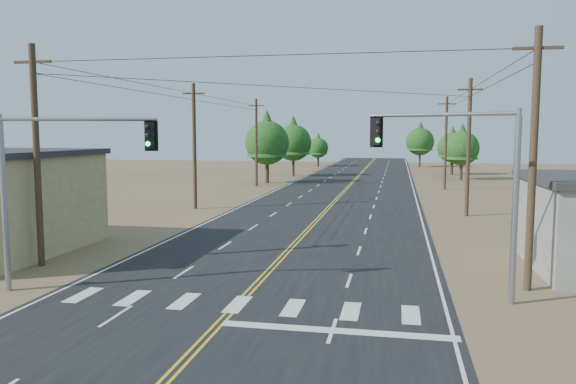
# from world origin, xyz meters

# --- Properties ---
(road) EXTENTS (15.00, 200.00, 0.02)m
(road) POSITION_xyz_m (0.00, 30.00, 0.01)
(road) COLOR black
(road) RESTS_ON ground
(utility_pole_left_near) EXTENTS (1.80, 0.30, 10.00)m
(utility_pole_left_near) POSITION_xyz_m (-10.50, 12.00, 5.12)
(utility_pole_left_near) COLOR #4C3826
(utility_pole_left_near) RESTS_ON ground
(utility_pole_left_mid) EXTENTS (1.80, 0.30, 10.00)m
(utility_pole_left_mid) POSITION_xyz_m (-10.50, 32.00, 5.12)
(utility_pole_left_mid) COLOR #4C3826
(utility_pole_left_mid) RESTS_ON ground
(utility_pole_left_far) EXTENTS (1.80, 0.30, 10.00)m
(utility_pole_left_far) POSITION_xyz_m (-10.50, 52.00, 5.12)
(utility_pole_left_far) COLOR #4C3826
(utility_pole_left_far) RESTS_ON ground
(utility_pole_right_near) EXTENTS (1.80, 0.30, 10.00)m
(utility_pole_right_near) POSITION_xyz_m (10.50, 12.00, 5.12)
(utility_pole_right_near) COLOR #4C3826
(utility_pole_right_near) RESTS_ON ground
(utility_pole_right_mid) EXTENTS (1.80, 0.30, 10.00)m
(utility_pole_right_mid) POSITION_xyz_m (10.50, 32.00, 5.12)
(utility_pole_right_mid) COLOR #4C3826
(utility_pole_right_mid) RESTS_ON ground
(utility_pole_right_far) EXTENTS (1.80, 0.30, 10.00)m
(utility_pole_right_far) POSITION_xyz_m (10.50, 52.00, 5.12)
(utility_pole_right_far) COLOR #4C3826
(utility_pole_right_far) RESTS_ON ground
(signal_mast_left) EXTENTS (5.76, 1.71, 6.77)m
(signal_mast_left) POSITION_xyz_m (-7.52, 8.48, 4.60)
(signal_mast_left) COLOR gray
(signal_mast_left) RESTS_ON ground
(signal_mast_right) EXTENTS (5.30, 1.85, 6.93)m
(signal_mast_right) POSITION_xyz_m (8.05, 10.47, 4.67)
(signal_mast_right) COLOR gray
(signal_mast_right) RESTS_ON ground
(tree_left_near) EXTENTS (5.37, 5.37, 8.95)m
(tree_left_near) POSITION_xyz_m (-10.23, 56.24, 5.48)
(tree_left_near) COLOR #3F2D1E
(tree_left_near) RESTS_ON ground
(tree_left_mid) EXTENTS (5.18, 5.18, 8.63)m
(tree_left_mid) POSITION_xyz_m (-9.12, 67.78, 5.28)
(tree_left_mid) COLOR #3F2D1E
(tree_left_mid) RESTS_ON ground
(tree_left_far) EXTENTS (3.74, 3.74, 6.23)m
(tree_left_far) POSITION_xyz_m (-9.00, 92.23, 3.81)
(tree_left_far) COLOR #3F2D1E
(tree_left_far) RESTS_ON ground
(tree_right_near) EXTENTS (4.51, 4.51, 7.51)m
(tree_right_near) POSITION_xyz_m (13.65, 65.83, 4.59)
(tree_right_near) COLOR #3F2D1E
(tree_right_near) RESTS_ON ground
(tree_right_mid) EXTENTS (4.33, 4.33, 7.22)m
(tree_right_mid) POSITION_xyz_m (13.32, 75.20, 4.41)
(tree_right_mid) COLOR #3F2D1E
(tree_right_mid) RESTS_ON ground
(tree_right_far) EXTENTS (5.01, 5.01, 8.35)m
(tree_right_far) POSITION_xyz_m (9.38, 94.24, 5.11)
(tree_right_far) COLOR #3F2D1E
(tree_right_far) RESTS_ON ground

